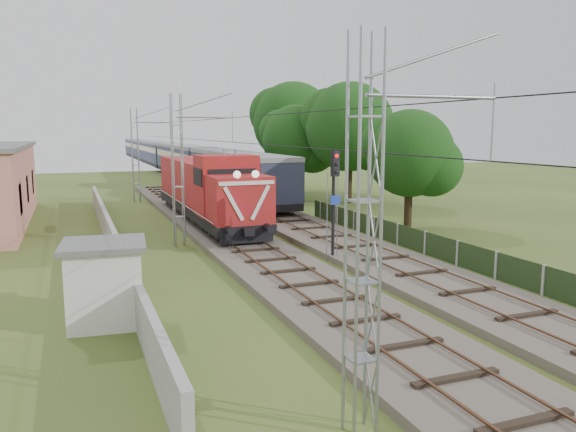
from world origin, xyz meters
name	(u,v)px	position (x,y,z in m)	size (l,w,h in m)	color
ground	(326,304)	(0.00, 0.00, 0.00)	(140.00, 140.00, 0.00)	#394E1D
track_main	(263,258)	(0.00, 7.00, 0.18)	(4.20, 70.00, 0.45)	#6B6054
track_side	(271,214)	(5.00, 20.00, 0.18)	(4.20, 80.00, 0.45)	#6B6054
catenary	(179,171)	(-2.95, 12.00, 4.05)	(3.31, 70.00, 8.00)	gray
boundary_wall	(111,237)	(-6.50, 12.00, 0.75)	(0.25, 40.00, 1.50)	#9E9E99
fence	(458,253)	(8.00, 3.00, 0.60)	(0.12, 32.00, 1.20)	black
locomotive	(206,188)	(0.00, 18.50, 2.38)	(3.22, 18.40, 4.67)	black
coach_rake	(168,155)	(5.00, 64.81, 2.61)	(3.17, 94.59, 3.66)	black
signal_post	(334,186)	(3.11, 5.84, 3.60)	(0.57, 0.45, 5.24)	black
relay_hut	(105,282)	(-7.40, 0.80, 1.34)	(2.81, 2.81, 2.66)	silver
tree_a	(411,154)	(11.65, 12.54, 4.64)	(5.74, 5.47, 7.45)	#322614
tree_b	(351,128)	(13.79, 24.81, 6.33)	(7.82, 7.45, 10.14)	#322614
tree_c	(297,140)	(11.00, 29.79, 5.25)	(6.49, 6.18, 8.41)	#322614
tree_d	(294,123)	(12.75, 34.85, 6.80)	(8.40, 8.00, 10.89)	#322614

